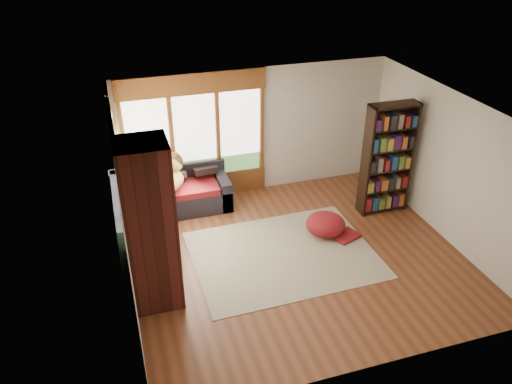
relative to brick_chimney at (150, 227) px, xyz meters
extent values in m
plane|color=brown|center=(2.40, 0.35, -1.30)|extent=(5.50, 5.50, 0.00)
plane|color=white|center=(2.40, 0.35, 1.30)|extent=(5.50, 5.50, 0.00)
cube|color=silver|center=(2.40, 2.85, 0.00)|extent=(5.50, 0.04, 2.60)
cube|color=silver|center=(2.40, -2.15, 0.00)|extent=(5.50, 0.04, 2.60)
cube|color=silver|center=(-0.35, 0.35, 0.00)|extent=(0.04, 5.00, 2.60)
cube|color=silver|center=(5.15, 0.35, 0.00)|extent=(0.04, 5.00, 2.60)
cube|color=brown|center=(1.20, 2.82, 0.05)|extent=(2.82, 0.10, 1.90)
cube|color=white|center=(1.20, 2.82, 0.05)|extent=(2.54, 0.09, 1.62)
cube|color=brown|center=(-0.32, 1.55, 0.05)|extent=(0.10, 2.62, 1.90)
cube|color=white|center=(-0.32, 1.55, 0.05)|extent=(0.09, 2.36, 1.62)
cube|color=#738057|center=(-0.29, 2.38, 0.45)|extent=(0.03, 0.72, 0.90)
cube|color=#471914|center=(0.00, 0.00, 0.00)|extent=(0.70, 0.70, 2.60)
cube|color=black|center=(0.75, 2.40, -1.09)|extent=(2.20, 0.90, 0.42)
cube|color=black|center=(0.75, 2.75, -0.69)|extent=(2.20, 0.20, 0.38)
cube|color=black|center=(1.75, 2.40, -1.00)|extent=(0.20, 0.90, 0.60)
cube|color=maroon|center=(0.65, 2.28, -0.82)|extent=(1.90, 0.66, 0.12)
cube|color=black|center=(0.10, 1.75, -1.09)|extent=(0.90, 2.20, 0.42)
cube|color=black|center=(-0.25, 1.75, -0.69)|extent=(0.20, 2.20, 0.38)
cube|color=black|center=(0.10, 0.75, -1.00)|extent=(0.90, 0.20, 0.60)
cube|color=maroon|center=(0.22, 1.40, -0.82)|extent=(0.66, 1.20, 0.12)
cube|color=maroon|center=(0.22, 2.35, -0.82)|extent=(0.66, 0.66, 0.12)
cube|color=beige|center=(2.19, 0.46, -1.29)|extent=(3.12, 2.41, 0.01)
cube|color=black|center=(4.99, 1.31, -0.21)|extent=(0.04, 0.31, 2.19)
cube|color=black|center=(4.09, 1.31, -0.21)|extent=(0.04, 0.31, 2.19)
cube|color=black|center=(4.54, 1.45, -0.21)|extent=(0.94, 0.02, 2.19)
cube|color=black|center=(4.54, 1.31, -1.24)|extent=(0.86, 0.29, 0.03)
cube|color=black|center=(4.54, 1.31, -0.82)|extent=(0.86, 0.29, 0.03)
cube|color=black|center=(4.54, 1.31, -0.40)|extent=(0.86, 0.29, 0.03)
cube|color=black|center=(4.54, 1.31, 0.01)|extent=(0.86, 0.29, 0.03)
cube|color=black|center=(4.54, 1.31, 0.43)|extent=(0.86, 0.29, 0.03)
cube|color=black|center=(4.54, 1.31, 0.85)|extent=(0.86, 0.29, 0.03)
cube|color=#726659|center=(4.54, 1.29, -0.21)|extent=(0.82, 0.23, 2.03)
ellipsoid|color=maroon|center=(3.15, 0.86, -1.10)|extent=(0.82, 0.82, 0.39)
ellipsoid|color=olive|center=(0.46, 2.29, -0.52)|extent=(1.12, 1.16, 0.33)
sphere|color=olive|center=(0.69, 2.57, -0.36)|extent=(0.56, 0.56, 0.40)
cone|color=olive|center=(0.65, 2.52, -0.20)|extent=(0.21, 0.21, 0.17)
ellipsoid|color=#322113|center=(0.26, 1.57, -0.57)|extent=(0.70, 0.90, 0.27)
sphere|color=#322113|center=(0.18, 1.85, -0.44)|extent=(0.39, 0.39, 0.32)
cone|color=#322113|center=(0.20, 1.79, -0.31)|extent=(0.14, 0.14, 0.14)
cube|color=black|center=(1.45, 2.61, -0.53)|extent=(0.45, 0.12, 0.45)
cube|color=black|center=(0.85, 2.61, -0.53)|extent=(0.45, 0.12, 0.45)
cube|color=black|center=(-0.08, 2.15, -0.53)|extent=(0.45, 0.12, 0.45)
cube|color=black|center=(-0.08, 1.05, -0.53)|extent=(0.45, 0.12, 0.45)
camera|label=1|loc=(-0.31, -6.02, 3.89)|focal=35.00mm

